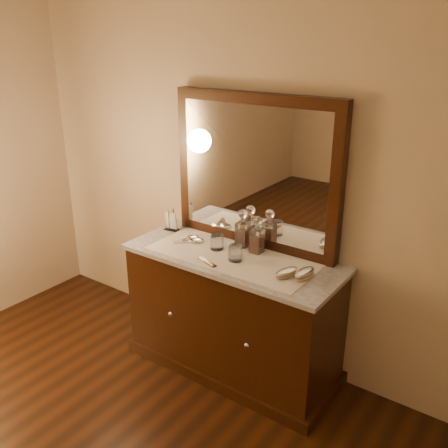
{
  "coord_description": "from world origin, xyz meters",
  "views": [
    {
      "loc": [
        1.61,
        -0.41,
        2.18
      ],
      "look_at": [
        0.0,
        1.85,
        1.1
      ],
      "focal_mm": 39.36,
      "sensor_mm": 36.0,
      "label": 1
    }
  ],
  "objects_px": {
    "hand_mirror_inner": "(194,241)",
    "dresser_cabinet": "(233,315)",
    "mirror_frame": "(255,172)",
    "decanter_right": "(257,239)",
    "napkin_rack": "(171,222)",
    "comb": "(207,262)",
    "hand_mirror_outer": "(190,238)",
    "brush_far": "(304,274)",
    "decanter_left": "(243,232)",
    "pin_dish": "(234,257)",
    "brush_near": "(287,273)"
  },
  "relations": [
    {
      "from": "decanter_right",
      "to": "hand_mirror_inner",
      "type": "height_order",
      "value": "decanter_right"
    },
    {
      "from": "hand_mirror_inner",
      "to": "dresser_cabinet",
      "type": "bearing_deg",
      "value": -3.54
    },
    {
      "from": "comb",
      "to": "hand_mirror_inner",
      "type": "xyz_separation_m",
      "value": [
        -0.27,
        0.21,
        0.0
      ]
    },
    {
      "from": "decanter_right",
      "to": "hand_mirror_inner",
      "type": "xyz_separation_m",
      "value": [
        -0.44,
        -0.11,
        -0.09
      ]
    },
    {
      "from": "dresser_cabinet",
      "to": "pin_dish",
      "type": "height_order",
      "value": "pin_dish"
    },
    {
      "from": "dresser_cabinet",
      "to": "decanter_left",
      "type": "bearing_deg",
      "value": 101.29
    },
    {
      "from": "napkin_rack",
      "to": "decanter_left",
      "type": "distance_m",
      "value": 0.59
    },
    {
      "from": "napkin_rack",
      "to": "hand_mirror_inner",
      "type": "distance_m",
      "value": 0.29
    },
    {
      "from": "dresser_cabinet",
      "to": "mirror_frame",
      "type": "relative_size",
      "value": 1.17
    },
    {
      "from": "pin_dish",
      "to": "hand_mirror_inner",
      "type": "xyz_separation_m",
      "value": [
        -0.37,
        0.05,
        0.0
      ]
    },
    {
      "from": "mirror_frame",
      "to": "hand_mirror_outer",
      "type": "distance_m",
      "value": 0.66
    },
    {
      "from": "pin_dish",
      "to": "decanter_right",
      "type": "xyz_separation_m",
      "value": [
        0.07,
        0.15,
        0.09
      ]
    },
    {
      "from": "comb",
      "to": "hand_mirror_outer",
      "type": "xyz_separation_m",
      "value": [
        -0.32,
        0.23,
        0.0
      ]
    },
    {
      "from": "pin_dish",
      "to": "decanter_left",
      "type": "distance_m",
      "value": 0.21
    },
    {
      "from": "brush_far",
      "to": "hand_mirror_inner",
      "type": "height_order",
      "value": "brush_far"
    },
    {
      "from": "hand_mirror_outer",
      "to": "hand_mirror_inner",
      "type": "relative_size",
      "value": 1.03
    },
    {
      "from": "pin_dish",
      "to": "napkin_rack",
      "type": "height_order",
      "value": "napkin_rack"
    },
    {
      "from": "mirror_frame",
      "to": "napkin_rack",
      "type": "height_order",
      "value": "mirror_frame"
    },
    {
      "from": "decanter_right",
      "to": "dresser_cabinet",
      "type": "bearing_deg",
      "value": -128.28
    },
    {
      "from": "dresser_cabinet",
      "to": "hand_mirror_inner",
      "type": "relative_size",
      "value": 7.27
    },
    {
      "from": "decanter_right",
      "to": "mirror_frame",
      "type": "bearing_deg",
      "value": 130.29
    },
    {
      "from": "brush_far",
      "to": "comb",
      "type": "bearing_deg",
      "value": -163.68
    },
    {
      "from": "napkin_rack",
      "to": "brush_far",
      "type": "xyz_separation_m",
      "value": [
        1.13,
        -0.12,
        -0.03
      ]
    },
    {
      "from": "hand_mirror_outer",
      "to": "mirror_frame",
      "type": "bearing_deg",
      "value": 27.13
    },
    {
      "from": "pin_dish",
      "to": "decanter_right",
      "type": "distance_m",
      "value": 0.19
    },
    {
      "from": "comb",
      "to": "decanter_left",
      "type": "height_order",
      "value": "decanter_left"
    },
    {
      "from": "mirror_frame",
      "to": "pin_dish",
      "type": "height_order",
      "value": "mirror_frame"
    },
    {
      "from": "dresser_cabinet",
      "to": "napkin_rack",
      "type": "relative_size",
      "value": 9.15
    },
    {
      "from": "mirror_frame",
      "to": "hand_mirror_inner",
      "type": "relative_size",
      "value": 6.23
    },
    {
      "from": "dresser_cabinet",
      "to": "hand_mirror_outer",
      "type": "xyz_separation_m",
      "value": [
        -0.39,
        0.04,
        0.45
      ]
    },
    {
      "from": "dresser_cabinet",
      "to": "mirror_frame",
      "type": "bearing_deg",
      "value": 90.0
    },
    {
      "from": "comb",
      "to": "brush_far",
      "type": "bearing_deg",
      "value": 34.2
    },
    {
      "from": "comb",
      "to": "decanter_right",
      "type": "xyz_separation_m",
      "value": [
        0.17,
        0.31,
        0.09
      ]
    },
    {
      "from": "dresser_cabinet",
      "to": "comb",
      "type": "bearing_deg",
      "value": -109.97
    },
    {
      "from": "hand_mirror_outer",
      "to": "hand_mirror_inner",
      "type": "xyz_separation_m",
      "value": [
        0.05,
        -0.02,
        0.0
      ]
    },
    {
      "from": "napkin_rack",
      "to": "hand_mirror_outer",
      "type": "relative_size",
      "value": 0.77
    },
    {
      "from": "comb",
      "to": "brush_far",
      "type": "distance_m",
      "value": 0.61
    },
    {
      "from": "pin_dish",
      "to": "dresser_cabinet",
      "type": "bearing_deg",
      "value": 138.72
    },
    {
      "from": "decanter_right",
      "to": "brush_far",
      "type": "height_order",
      "value": "decanter_right"
    },
    {
      "from": "mirror_frame",
      "to": "napkin_rack",
      "type": "relative_size",
      "value": 7.84
    },
    {
      "from": "pin_dish",
      "to": "brush_near",
      "type": "distance_m",
      "value": 0.4
    },
    {
      "from": "brush_far",
      "to": "hand_mirror_outer",
      "type": "bearing_deg",
      "value": 176.21
    },
    {
      "from": "pin_dish",
      "to": "decanter_left",
      "type": "bearing_deg",
      "value": 108.08
    },
    {
      "from": "brush_far",
      "to": "dresser_cabinet",
      "type": "bearing_deg",
      "value": 178.31
    },
    {
      "from": "dresser_cabinet",
      "to": "brush_far",
      "type": "height_order",
      "value": "brush_far"
    },
    {
      "from": "brush_far",
      "to": "hand_mirror_inner",
      "type": "relative_size",
      "value": 0.95
    },
    {
      "from": "comb",
      "to": "napkin_rack",
      "type": "height_order",
      "value": "napkin_rack"
    },
    {
      "from": "dresser_cabinet",
      "to": "brush_far",
      "type": "bearing_deg",
      "value": -1.69
    },
    {
      "from": "dresser_cabinet",
      "to": "brush_near",
      "type": "distance_m",
      "value": 0.63
    },
    {
      "from": "dresser_cabinet",
      "to": "decanter_left",
      "type": "height_order",
      "value": "decanter_left"
    }
  ]
}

